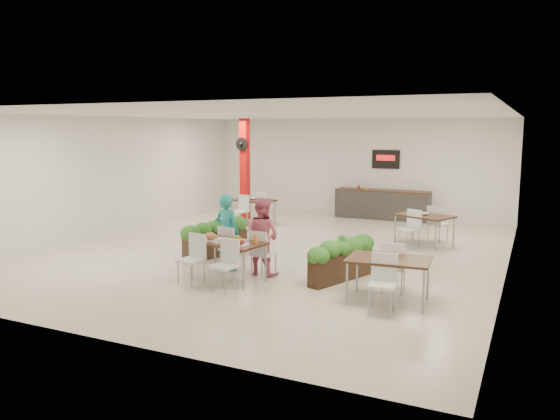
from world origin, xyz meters
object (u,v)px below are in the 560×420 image
object	(u,v)px
service_counter	(382,204)
planter_right	(341,256)
red_column	(245,168)
side_table_a	(253,203)
diner_woman	(262,236)
side_table_b	(424,219)
main_table	(227,247)
planter_left	(216,235)
diner_man	(227,232)
side_table_c	(389,265)

from	to	relation	value
service_counter	planter_right	size ratio (longest dim) A/B	1.84
red_column	planter_right	world-z (taller)	red_column
service_counter	planter_right	world-z (taller)	service_counter
planter_right	side_table_a	distance (m)	6.62
diner_woman	side_table_b	xyz separation A→B (m)	(2.37, 4.25, -0.13)
side_table_b	diner_woman	bearing A→B (deg)	-94.27
planter_right	side_table_a	bearing A→B (deg)	132.70
red_column	main_table	world-z (taller)	red_column
planter_right	side_table_a	size ratio (longest dim) A/B	0.97
diner_woman	side_table_b	bearing A→B (deg)	-109.49
planter_left	side_table_a	world-z (taller)	side_table_a
side_table_b	service_counter	bearing A→B (deg)	144.80
diner_man	main_table	bearing A→B (deg)	130.53
side_table_a	planter_right	bearing A→B (deg)	-34.72
planter_left	service_counter	bearing A→B (deg)	73.18
red_column	side_table_a	distance (m)	1.41
diner_man	diner_woman	bearing A→B (deg)	-170.29
service_counter	main_table	world-z (taller)	service_counter
red_column	diner_man	distance (m)	6.50
side_table_c	diner_man	bearing A→B (deg)	164.05
diner_woman	planter_left	xyz separation A→B (m)	(-1.64, 0.90, -0.28)
red_column	side_table_a	bearing A→B (deg)	-46.62
side_table_b	side_table_a	bearing A→B (deg)	-164.17
service_counter	planter_left	bearing A→B (deg)	-106.82
planter_right	side_table_b	distance (m)	4.10
side_table_c	service_counter	bearing A→B (deg)	100.35
service_counter	planter_right	bearing A→B (deg)	-81.12
side_table_a	side_table_b	bearing A→B (deg)	3.48
service_counter	side_table_c	bearing A→B (deg)	-74.60
planter_left	side_table_c	size ratio (longest dim) A/B	1.01
red_column	main_table	distance (m)	7.27
diner_man	side_table_b	size ratio (longest dim) A/B	0.96
service_counter	red_column	bearing A→B (deg)	-155.00
side_table_a	side_table_c	distance (m)	8.05
diner_man	side_table_a	distance (m)	5.52
side_table_b	diner_man	bearing A→B (deg)	-101.85
side_table_c	diner_woman	bearing A→B (deg)	160.94
red_column	side_table_c	size ratio (longest dim) A/B	1.94
side_table_c	red_column	bearing A→B (deg)	129.13
red_column	side_table_c	distance (m)	9.09
diner_woman	planter_right	distance (m)	1.61
red_column	planter_left	xyz separation A→B (m)	(1.95, -4.91, -1.15)
planter_left	planter_right	size ratio (longest dim) A/B	1.02
service_counter	diner_woman	distance (m)	7.68
service_counter	side_table_a	world-z (taller)	service_counter
diner_man	planter_right	distance (m)	2.40
planter_right	red_column	bearing A→B (deg)	132.79
diner_man	side_table_a	size ratio (longest dim) A/B	0.94
diner_woman	planter_right	size ratio (longest dim) A/B	0.95
service_counter	main_table	xyz separation A→B (m)	(-0.82, -8.32, 0.14)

